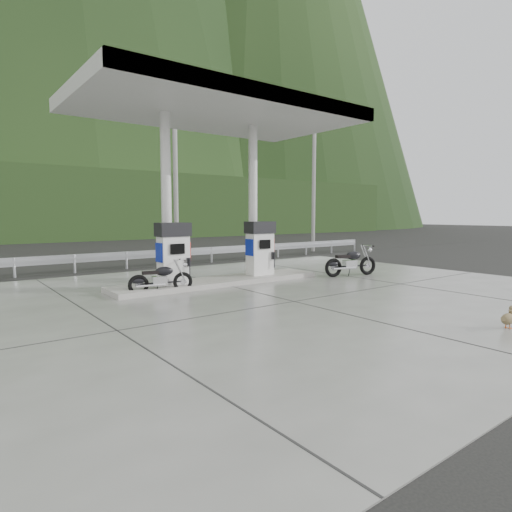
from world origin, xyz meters
TOP-DOWN VIEW (x-y plane):
  - ground at (0.00, 0.00)m, footprint 160.00×160.00m
  - forecourt_apron at (0.00, 0.00)m, footprint 18.00×14.00m
  - pump_island at (0.00, 2.50)m, footprint 7.00×1.40m
  - gas_pump_left at (-1.60, 2.50)m, footprint 0.95×0.55m
  - gas_pump_right at (1.60, 2.50)m, footprint 0.95×0.55m
  - canopy_column_left at (-1.60, 2.90)m, footprint 0.30×0.30m
  - canopy_column_right at (1.60, 2.90)m, footprint 0.30×0.30m
  - canopy_roof at (0.00, 2.50)m, footprint 8.50×5.00m
  - guardrail at (0.00, 8.00)m, footprint 26.00×0.16m
  - road at (0.00, 11.50)m, footprint 60.00×7.00m
  - utility_pole_b at (2.00, 9.50)m, footprint 0.22×0.22m
  - utility_pole_c at (11.00, 9.50)m, footprint 0.22×0.22m
  - tree_band at (0.00, 30.00)m, footprint 80.00×6.00m
  - motorcycle_left at (-2.19, 2.09)m, footprint 1.76×0.85m
  - motorcycle_right at (4.67, 1.16)m, footprint 2.09×1.09m
  - duck at (1.57, -5.38)m, footprint 0.51×0.18m

SIDE VIEW (x-z plane):
  - ground at x=0.00m, z-range 0.00..0.00m
  - road at x=0.00m, z-range 0.00..0.01m
  - forecourt_apron at x=0.00m, z-range 0.00..0.02m
  - pump_island at x=0.00m, z-range 0.02..0.17m
  - duck at x=1.57m, z-range 0.02..0.38m
  - motorcycle_left at x=-2.19m, z-range 0.02..0.82m
  - motorcycle_right at x=4.67m, z-range 0.02..0.97m
  - guardrail at x=0.00m, z-range 0.00..1.42m
  - gas_pump_left at x=-1.60m, z-range 0.17..1.97m
  - gas_pump_right at x=1.60m, z-range 0.17..1.97m
  - canopy_column_left at x=-1.60m, z-range 0.17..5.17m
  - canopy_column_right at x=1.60m, z-range 0.17..5.17m
  - tree_band at x=0.00m, z-range 0.00..6.00m
  - utility_pole_b at x=2.00m, z-range 0.00..8.00m
  - utility_pole_c at x=11.00m, z-range 0.00..8.00m
  - canopy_roof at x=0.00m, z-range 5.17..5.57m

